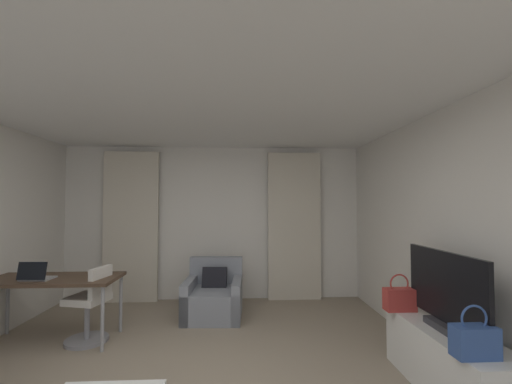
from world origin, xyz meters
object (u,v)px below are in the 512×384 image
at_px(armchair, 214,297).
at_px(desk_chair, 90,308).
at_px(handbag_secondary, 475,340).
at_px(laptop, 36,276).
at_px(desk, 53,283).
at_px(tv_flatscreen, 445,292).
at_px(handbag_primary, 399,299).
at_px(tv_console, 449,363).

relative_size(armchair, desk_chair, 0.99).
distance_m(armchair, handbag_secondary, 3.27).
height_order(desk_chair, handbag_secondary, handbag_secondary).
relative_size(armchair, laptop, 2.64).
xyz_separation_m(armchair, laptop, (-1.96, -0.90, 0.53)).
height_order(armchair, desk, armchair).
relative_size(desk_chair, tv_flatscreen, 0.84).
distance_m(laptop, handbag_secondary, 4.31).
height_order(handbag_primary, handbag_secondary, same).
distance_m(armchair, tv_flatscreen, 3.01).
relative_size(tv_flatscreen, handbag_primary, 2.85).
bearing_deg(tv_flatscreen, handbag_secondary, -103.74).
bearing_deg(desk, tv_console, -17.49).
bearing_deg(laptop, tv_flatscreen, -15.17).
xyz_separation_m(armchair, handbag_secondary, (2.03, -2.53, 0.40)).
height_order(tv_console, handbag_primary, handbag_primary).
height_order(armchair, handbag_primary, handbag_primary).
bearing_deg(desk, laptop, -137.56).
distance_m(handbag_primary, handbag_secondary, 1.01).
bearing_deg(armchair, tv_console, -43.50).
height_order(desk, handbag_primary, handbag_primary).
xyz_separation_m(desk_chair, tv_flatscreen, (3.54, -1.21, 0.47)).
distance_m(armchair, tv_console, 2.97).
distance_m(desk_chair, tv_flatscreen, 3.77).
distance_m(desk_chair, handbag_secondary, 3.83).
xyz_separation_m(desk, laptop, (-0.12, -0.11, 0.10)).
xyz_separation_m(laptop, tv_flatscreen, (4.11, -1.12, 0.06)).
bearing_deg(armchair, handbag_primary, -37.34).
bearing_deg(desk, handbag_primary, -10.85).
bearing_deg(tv_console, handbag_primary, 106.99).
bearing_deg(handbag_primary, armchair, 142.66).
bearing_deg(handbag_primary, handbag_secondary, -88.03).
height_order(tv_console, handbag_secondary, handbag_secondary).
xyz_separation_m(desk_chair, tv_console, (3.54, -1.23, -0.12)).
distance_m(tv_console, handbag_secondary, 0.63).
bearing_deg(laptop, armchair, 24.71).
bearing_deg(armchair, laptop, -155.29).
height_order(armchair, tv_console, armchair).
height_order(tv_console, tv_flatscreen, tv_flatscreen).
relative_size(laptop, tv_console, 0.24).
relative_size(desk_chair, tv_console, 0.65).
bearing_deg(armchair, desk_chair, -149.67).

